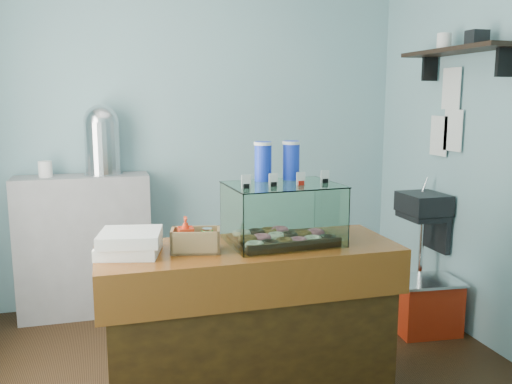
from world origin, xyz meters
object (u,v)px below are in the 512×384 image
object	(u,v)px
display_case	(281,211)
red_cooler	(426,305)
counter	(249,324)
coffee_urn	(102,138)

from	to	relation	value
display_case	red_cooler	bearing A→B (deg)	17.78
counter	display_case	world-z (taller)	display_case
counter	red_cooler	world-z (taller)	counter
coffee_urn	counter	bearing A→B (deg)	-65.28
display_case	coffee_urn	distance (m)	1.82
coffee_urn	red_cooler	bearing A→B (deg)	-25.41
coffee_urn	red_cooler	xyz separation A→B (m)	(2.21, -1.05, -1.18)
display_case	counter	bearing A→B (deg)	-167.87
coffee_urn	red_cooler	size ratio (longest dim) A/B	1.11
counter	red_cooler	xyz separation A→B (m)	(1.47, 0.54, -0.26)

